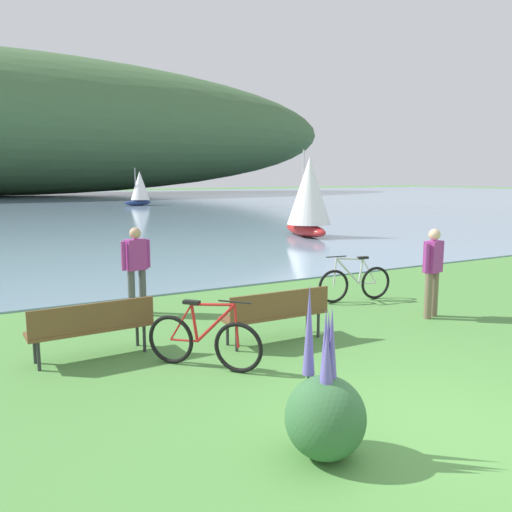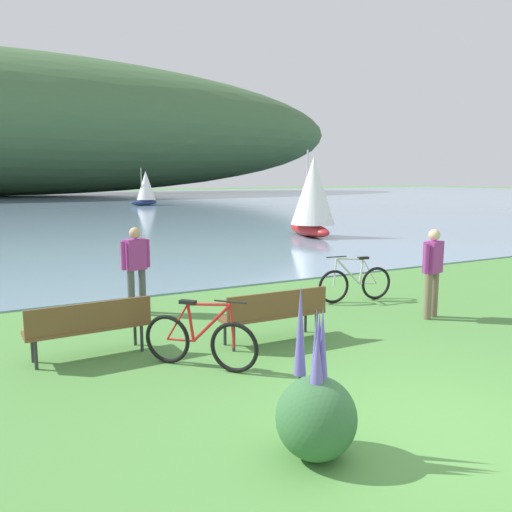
# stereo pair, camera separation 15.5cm
# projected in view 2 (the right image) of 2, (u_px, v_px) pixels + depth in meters

# --- Properties ---
(ground_plane) EXTENTS (200.00, 200.00, 0.00)m
(ground_plane) POSITION_uv_depth(u_px,v_px,m) (438.00, 432.00, 5.55)
(ground_plane) COLOR #518E42
(bay_water) EXTENTS (180.00, 80.00, 0.04)m
(bay_water) POSITION_uv_depth(u_px,v_px,m) (34.00, 205.00, 47.12)
(bay_water) COLOR #7A99B2
(bay_water) RESTS_ON ground
(park_bench_near_camera) EXTENTS (1.80, 0.49, 0.88)m
(park_bench_near_camera) POSITION_uv_depth(u_px,v_px,m) (274.00, 311.00, 8.43)
(park_bench_near_camera) COLOR brown
(park_bench_near_camera) RESTS_ON ground
(park_bench_further_along) EXTENTS (1.82, 0.57, 0.88)m
(park_bench_further_along) POSITION_uv_depth(u_px,v_px,m) (89.00, 324.00, 7.71)
(park_bench_further_along) COLOR brown
(park_bench_further_along) RESTS_ON ground
(bicycle_leaning_near_bench) EXTENTS (1.76, 0.29, 1.01)m
(bicycle_leaning_near_bench) POSITION_uv_depth(u_px,v_px,m) (355.00, 283.00, 11.24)
(bicycle_leaning_near_bench) COLOR black
(bicycle_leaning_near_bench) RESTS_ON ground
(bicycle_beside_path) EXTENTS (1.22, 1.36, 1.01)m
(bicycle_beside_path) POSITION_uv_depth(u_px,v_px,m) (200.00, 341.00, 7.34)
(bicycle_beside_path) COLOR black
(bicycle_beside_path) RESTS_ON ground
(person_at_shoreline) EXTENTS (0.60, 0.29, 1.71)m
(person_at_shoreline) POSITION_uv_depth(u_px,v_px,m) (136.00, 265.00, 10.17)
(person_at_shoreline) COLOR #4C4C51
(person_at_shoreline) RESTS_ON ground
(person_on_the_grass) EXTENTS (0.59, 0.31, 1.71)m
(person_on_the_grass) POSITION_uv_depth(u_px,v_px,m) (433.00, 268.00, 9.83)
(person_on_the_grass) COLOR #72604C
(person_on_the_grass) RESTS_ON ground
(echium_bush_beside_closest) EXTENTS (0.79, 0.79, 1.67)m
(echium_bush_beside_closest) POSITION_uv_depth(u_px,v_px,m) (316.00, 412.00, 4.98)
(echium_bush_beside_closest) COLOR #386B3D
(echium_bush_beside_closest) RESTS_ON ground
(sailboat_nearest_to_shore) EXTENTS (2.91, 2.16, 3.31)m
(sailboat_nearest_to_shore) POSITION_uv_depth(u_px,v_px,m) (146.00, 188.00, 46.34)
(sailboat_nearest_to_shore) COLOR navy
(sailboat_nearest_to_shore) RESTS_ON bay_water
(sailboat_mid_bay) EXTENTS (2.07, 3.27, 3.76)m
(sailboat_mid_bay) POSITION_uv_depth(u_px,v_px,m) (313.00, 196.00, 22.47)
(sailboat_mid_bay) COLOR #B22323
(sailboat_mid_bay) RESTS_ON bay_water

